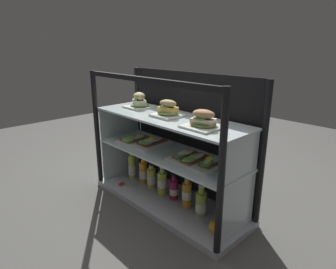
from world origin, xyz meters
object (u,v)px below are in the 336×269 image
object	(u,v)px
juice_bottle_front_fourth	(162,182)
juice_bottle_front_second	(187,194)
open_sandwich_tray_far_right	(143,141)
plated_roll_sandwich_near_left_corner	(168,110)
juice_bottle_front_left_end	(132,167)
plated_roll_sandwich_left_of_center	(203,121)
juice_bottle_front_middle	(174,189)
juice_bottle_near_post	(201,203)
orange_fruit_near_left_post	(231,217)
open_sandwich_tray_center	(197,159)
juice_bottle_back_center	(151,178)
juice_bottle_back_left	(143,172)
orange_fruit_beside_bottles	(215,227)
plated_roll_sandwich_far_right	(139,102)
kitchen_scissors	(124,185)

from	to	relation	value
juice_bottle_front_fourth	juice_bottle_front_second	distance (m)	0.25
open_sandwich_tray_far_right	plated_roll_sandwich_near_left_corner	bearing A→B (deg)	1.59
juice_bottle_front_left_end	plated_roll_sandwich_near_left_corner	bearing A→B (deg)	-2.64
plated_roll_sandwich_left_of_center	juice_bottle_front_middle	bearing A→B (deg)	167.60
juice_bottle_near_post	orange_fruit_near_left_post	distance (m)	0.21
open_sandwich_tray_center	orange_fruit_near_left_post	world-z (taller)	open_sandwich_tray_center
plated_roll_sandwich_left_of_center	orange_fruit_near_left_post	world-z (taller)	plated_roll_sandwich_left_of_center
open_sandwich_tray_far_right	juice_bottle_back_center	bearing A→B (deg)	36.26
open_sandwich_tray_far_right	open_sandwich_tray_center	distance (m)	0.51
plated_roll_sandwich_near_left_corner	juice_bottle_back_center	xyz separation A→B (m)	(-0.21, 0.03, -0.57)
open_sandwich_tray_center	orange_fruit_near_left_post	bearing A→B (deg)	16.71
juice_bottle_back_center	juice_bottle_back_left	bearing A→B (deg)	174.97
open_sandwich_tray_center	juice_bottle_front_second	bearing A→B (deg)	179.01
plated_roll_sandwich_left_of_center	juice_bottle_front_left_end	distance (m)	0.96
open_sandwich_tray_far_right	orange_fruit_beside_bottles	size ratio (longest dim) A/B	4.35
plated_roll_sandwich_far_right	juice_bottle_front_second	distance (m)	0.76
plated_roll_sandwich_far_right	juice_bottle_front_second	size ratio (longest dim) A/B	0.82
juice_bottle_front_second	kitchen_scissors	world-z (taller)	juice_bottle_front_second
plated_roll_sandwich_left_of_center	orange_fruit_beside_bottles	bearing A→B (deg)	-13.84
open_sandwich_tray_center	plated_roll_sandwich_left_of_center	bearing A→B (deg)	-33.51
plated_roll_sandwich_near_left_corner	plated_roll_sandwich_left_of_center	bearing A→B (deg)	-6.19
plated_roll_sandwich_far_right	orange_fruit_near_left_post	xyz separation A→B (m)	(0.84, 0.05, -0.62)
open_sandwich_tray_far_right	juice_bottle_near_post	xyz separation A→B (m)	(0.56, 0.02, -0.30)
open_sandwich_tray_far_right	orange_fruit_near_left_post	distance (m)	0.83
open_sandwich_tray_far_right	juice_bottle_front_fourth	world-z (taller)	open_sandwich_tray_far_right
juice_bottle_front_left_end	juice_bottle_back_center	size ratio (longest dim) A/B	1.28
juice_bottle_near_post	orange_fruit_near_left_post	bearing A→B (deg)	20.45
juice_bottle_front_fourth	orange_fruit_near_left_post	distance (m)	0.57
juice_bottle_front_middle	orange_fruit_near_left_post	xyz separation A→B (m)	(0.45, 0.06, -0.04)
juice_bottle_back_left	plated_roll_sandwich_far_right	bearing A→B (deg)	174.37
juice_bottle_front_left_end	juice_bottle_front_second	bearing A→B (deg)	-0.32
plated_roll_sandwich_left_of_center	juice_bottle_front_left_end	bearing A→B (deg)	175.85
plated_roll_sandwich_near_left_corner	orange_fruit_near_left_post	bearing A→B (deg)	10.01
juice_bottle_front_second	juice_bottle_near_post	world-z (taller)	juice_bottle_front_second
juice_bottle_back_left	juice_bottle_front_middle	bearing A→B (deg)	-1.28
juice_bottle_front_second	juice_bottle_front_middle	bearing A→B (deg)	175.05
open_sandwich_tray_far_right	plated_roll_sandwich_far_right	bearing A→B (deg)	152.98
open_sandwich_tray_center	kitchen_scissors	distance (m)	0.75
kitchen_scissors	juice_bottle_front_fourth	bearing A→B (deg)	22.62
juice_bottle_front_fourth	juice_bottle_near_post	world-z (taller)	juice_bottle_front_fourth
plated_roll_sandwich_far_right	juice_bottle_back_left	distance (m)	0.57
juice_bottle_front_left_end	open_sandwich_tray_far_right	bearing A→B (deg)	-8.27
plated_roll_sandwich_far_right	plated_roll_sandwich_near_left_corner	distance (m)	0.35
plated_roll_sandwich_far_right	open_sandwich_tray_far_right	size ratio (longest dim) A/B	0.55
plated_roll_sandwich_left_of_center	juice_bottle_back_left	xyz separation A→B (m)	(-0.65, 0.07, -0.56)
juice_bottle_front_middle	orange_fruit_near_left_post	bearing A→B (deg)	7.19
juice_bottle_back_center	juice_bottle_front_middle	world-z (taller)	juice_bottle_back_center
open_sandwich_tray_center	juice_bottle_back_left	bearing A→B (deg)	177.89
plated_roll_sandwich_near_left_corner	juice_bottle_front_second	bearing A→B (deg)	5.77
orange_fruit_near_left_post	open_sandwich_tray_center	bearing A→B (deg)	-163.29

